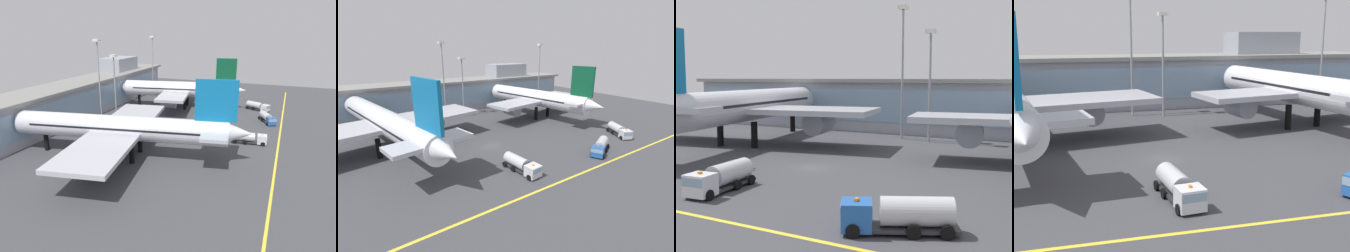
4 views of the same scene
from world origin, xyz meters
TOP-DOWN VIEW (x-y plane):
  - ground_plane at (0.00, 0.00)m, footprint 180.00×180.00m
  - taxiway_centreline_stripe at (0.00, -22.00)m, footprint 144.00×0.50m
  - terminal_building at (1.90, 42.98)m, footprint 118.99×14.00m
  - airliner_near_left at (-21.37, 11.90)m, footprint 47.60×58.71m
  - airliner_near_right at (27.72, 15.40)m, footprint 37.92×48.97m
  - fuel_tanker_truck at (-1.89, -14.99)m, footprint 3.66×9.24m
  - baggage_tug_near at (18.90, -17.76)m, footprint 9.20×6.14m
  - service_truck_far at (33.69, -13.37)m, footprint 6.31×9.15m
  - apron_light_mast_west at (6.59, 29.92)m, footprint 1.80×1.80m
  - apron_light_mast_centre at (0.54, 31.70)m, footprint 1.80×1.80m
  - apron_light_mast_east at (44.89, 33.61)m, footprint 1.80×1.80m

SIDE VIEW (x-z plane):
  - ground_plane at x=0.00m, z-range 0.00..0.00m
  - taxiway_centreline_stripe at x=0.00m, z-range 0.00..0.01m
  - fuel_tanker_truck at x=-1.89m, z-range 0.06..2.96m
  - baggage_tug_near at x=18.90m, z-range 0.06..2.96m
  - service_truck_far at x=33.69m, z-range 0.06..2.96m
  - terminal_building at x=1.90m, z-range -2.09..14.78m
  - airliner_near_right at x=27.72m, z-range -2.47..15.96m
  - airliner_near_left at x=-21.37m, z-range -2.52..16.16m
  - apron_light_mast_west at x=6.59m, z-range 3.47..24.14m
  - apron_light_mast_east at x=44.89m, z-range 3.74..29.15m
  - apron_light_mast_centre at x=0.54m, z-range 3.75..29.34m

